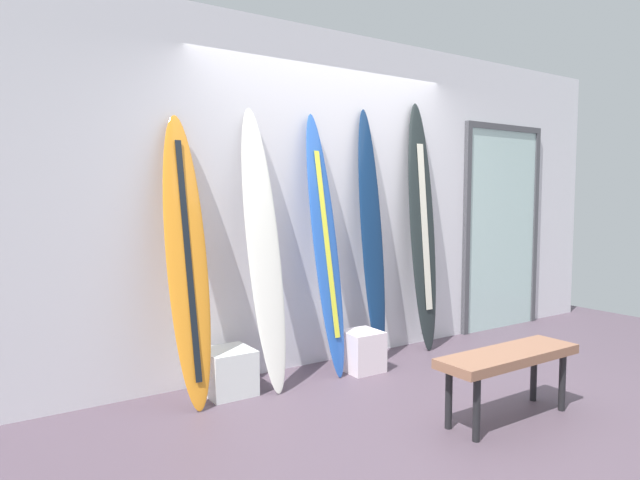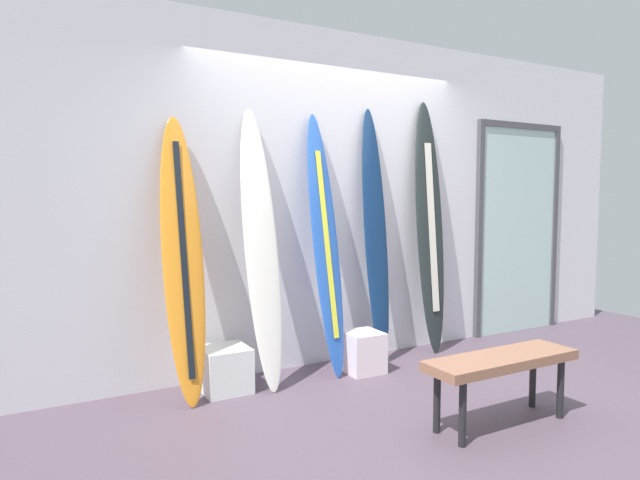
# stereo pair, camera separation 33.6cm
# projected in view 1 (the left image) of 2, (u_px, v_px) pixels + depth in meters

# --- Properties ---
(ground) EXTENTS (8.00, 8.00, 0.04)m
(ground) POSITION_uv_depth(u_px,v_px,m) (428.00, 406.00, 3.80)
(ground) COLOR #554553
(wall_back) EXTENTS (7.20, 0.20, 2.80)m
(wall_back) POSITION_uv_depth(u_px,v_px,m) (322.00, 198.00, 4.76)
(wall_back) COLOR silver
(wall_back) RESTS_ON ground
(surfboard_sunset) EXTENTS (0.30, 0.50, 1.99)m
(surfboard_sunset) POSITION_uv_depth(u_px,v_px,m) (187.00, 261.00, 3.74)
(surfboard_sunset) COLOR orange
(surfboard_sunset) RESTS_ON ground
(surfboard_ivory) EXTENTS (0.27, 0.50, 2.09)m
(surfboard_ivory) POSITION_uv_depth(u_px,v_px,m) (263.00, 247.00, 4.07)
(surfboard_ivory) COLOR silver
(surfboard_ivory) RESTS_ON ground
(surfboard_cobalt) EXTENTS (0.25, 0.45, 2.09)m
(surfboard_cobalt) POSITION_uv_depth(u_px,v_px,m) (325.00, 243.00, 4.39)
(surfboard_cobalt) COLOR #2555B4
(surfboard_cobalt) RESTS_ON ground
(surfboard_navy) EXTENTS (0.23, 0.31, 2.17)m
(surfboard_navy) POSITION_uv_depth(u_px,v_px,m) (372.00, 237.00, 4.75)
(surfboard_navy) COLOR navy
(surfboard_navy) RESTS_ON ground
(surfboard_charcoal) EXTENTS (0.30, 0.30, 2.28)m
(surfboard_charcoal) POSITION_uv_depth(u_px,v_px,m) (422.00, 228.00, 5.08)
(surfboard_charcoal) COLOR #1F2627
(surfboard_charcoal) RESTS_ON ground
(display_block_left) EXTENTS (0.30, 0.30, 0.33)m
(display_block_left) POSITION_uv_depth(u_px,v_px,m) (362.00, 351.00, 4.49)
(display_block_left) COLOR white
(display_block_left) RESTS_ON ground
(display_block_center) EXTENTS (0.33, 0.33, 0.32)m
(display_block_center) POSITION_uv_depth(u_px,v_px,m) (228.00, 372.00, 3.97)
(display_block_center) COLOR white
(display_block_center) RESTS_ON ground
(glass_door) EXTENTS (1.17, 0.06, 2.17)m
(glass_door) POSITION_uv_depth(u_px,v_px,m) (502.00, 224.00, 5.92)
(glass_door) COLOR silver
(glass_door) RESTS_ON ground
(bench) EXTENTS (1.05, 0.31, 0.44)m
(bench) POSITION_uv_depth(u_px,v_px,m) (509.00, 360.00, 3.50)
(bench) COLOR #8C5F47
(bench) RESTS_ON ground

